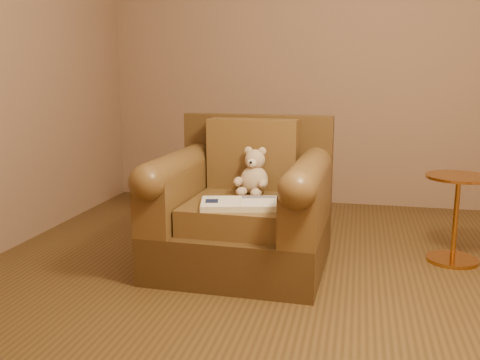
# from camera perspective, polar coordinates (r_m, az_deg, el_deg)

# --- Properties ---
(floor) EXTENTS (4.00, 4.00, 0.00)m
(floor) POSITION_cam_1_polar(r_m,az_deg,el_deg) (3.12, 6.43, -10.89)
(floor) COLOR brown
(floor) RESTS_ON ground
(armchair) EXTENTS (1.04, 0.99, 0.91)m
(armchair) POSITION_cam_1_polar(r_m,az_deg,el_deg) (3.30, 0.38, -3.14)
(armchair) COLOR #473017
(armchair) RESTS_ON floor
(teddy_bear) EXTENTS (0.22, 0.25, 0.30)m
(teddy_bear) POSITION_cam_1_polar(r_m,az_deg,el_deg) (3.33, 1.45, 0.41)
(teddy_bear) COLOR tan
(teddy_bear) RESTS_ON armchair
(guidebook) EXTENTS (0.49, 0.36, 0.04)m
(guidebook) POSITION_cam_1_polar(r_m,az_deg,el_deg) (3.03, -0.00, -2.56)
(guidebook) COLOR beige
(guidebook) RESTS_ON armchair
(side_table) EXTENTS (0.40, 0.40, 0.56)m
(side_table) POSITION_cam_1_polar(r_m,az_deg,el_deg) (3.61, 22.03, -3.56)
(side_table) COLOR #B87A32
(side_table) RESTS_ON floor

